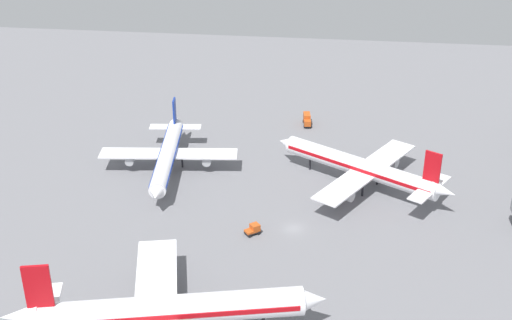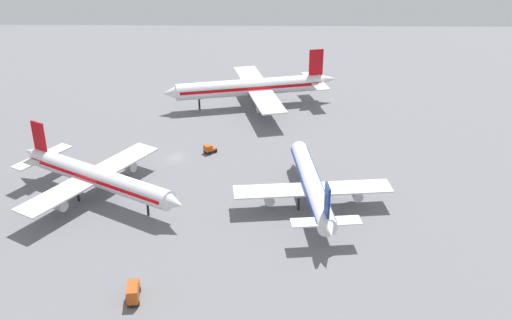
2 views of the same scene
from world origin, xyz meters
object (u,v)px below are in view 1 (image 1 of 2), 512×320
object	(u,v)px
airplane_distant	(361,167)
baggage_tug	(253,229)
airplane_taxiing	(165,310)
catering_truck	(307,120)
airplane_at_gate	(168,154)

from	to	relation	value
airplane_distant	baggage_tug	world-z (taller)	airplane_distant
airplane_taxiing	airplane_distant	world-z (taller)	airplane_taxiing
catering_truck	airplane_at_gate	bearing A→B (deg)	-52.44
airplane_taxiing	baggage_tug	world-z (taller)	airplane_taxiing
airplane_taxiing	airplane_distant	bearing A→B (deg)	46.76
airplane_distant	airplane_at_gate	bearing A→B (deg)	28.50
airplane_taxiing	catering_truck	world-z (taller)	airplane_taxiing
catering_truck	baggage_tug	size ratio (longest dim) A/B	1.55
catering_truck	baggage_tug	xyz separation A→B (m)	(-60.44, 8.25, -0.54)
airplane_taxiing	baggage_tug	distance (m)	37.28
airplane_at_gate	baggage_tug	size ratio (longest dim) A/B	11.83
airplane_at_gate	airplane_taxiing	size ratio (longest dim) A/B	0.80
airplane_taxiing	airplane_distant	size ratio (longest dim) A/B	1.26
airplane_at_gate	airplane_taxiing	bearing A→B (deg)	7.08
baggage_tug	airplane_at_gate	bearing A→B (deg)	95.64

